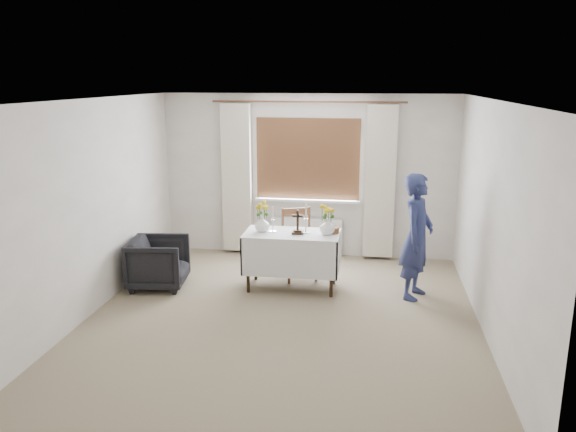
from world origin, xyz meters
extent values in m
plane|color=gray|center=(0.00, 0.00, 0.00)|extent=(5.00, 5.00, 0.00)
cube|color=white|center=(-0.03, 0.98, 0.38)|extent=(1.24, 0.64, 0.76)
imported|color=black|center=(-1.79, 0.77, 0.34)|extent=(0.82, 0.80, 0.67)
imported|color=navy|center=(1.56, 0.93, 0.80)|extent=(0.56, 0.68, 1.59)
cube|color=silver|center=(0.00, 2.42, 0.30)|extent=(1.10, 0.10, 0.60)
imported|color=white|center=(-0.42, 1.00, 0.86)|extent=(0.22, 0.22, 0.21)
imported|color=white|center=(0.43, 0.98, 0.87)|extent=(0.20, 0.20, 0.21)
cylinder|color=brown|center=(0.48, 1.08, 0.80)|extent=(0.24, 0.24, 0.08)
camera|label=1|loc=(0.98, -5.98, 2.73)|focal=35.00mm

